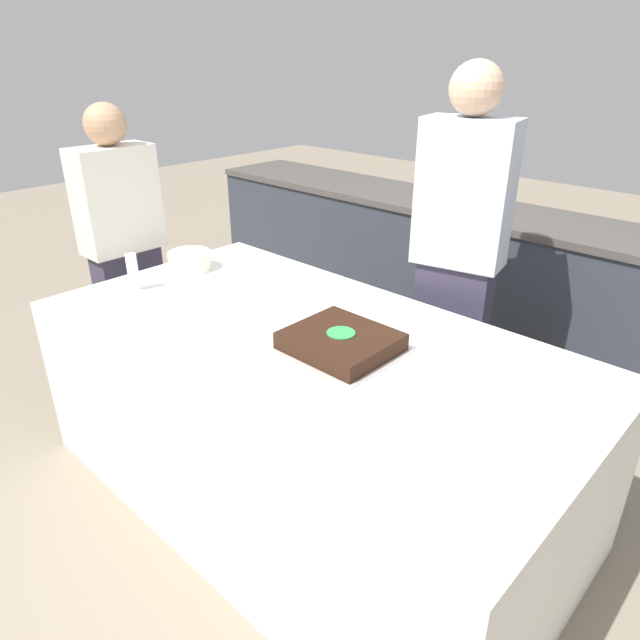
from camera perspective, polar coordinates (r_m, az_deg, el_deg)
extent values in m
plane|color=gray|center=(2.62, -1.43, -16.73)|extent=(14.00, 14.00, 0.00)
cube|color=#333842|center=(3.58, 17.48, 2.65)|extent=(4.40, 0.55, 0.88)
cube|color=#4C4742|center=(3.43, 18.49, 9.73)|extent=(4.40, 0.58, 0.04)
cube|color=white|center=(2.38, -1.53, -9.91)|extent=(2.19, 1.17, 0.76)
cube|color=#B7B2AD|center=(2.09, 2.08, -2.96)|extent=(0.41, 0.37, 0.00)
cube|color=black|center=(2.07, 2.09, -2.13)|extent=(0.37, 0.33, 0.06)
cylinder|color=green|center=(2.06, 2.11, -1.29)|extent=(0.11, 0.11, 0.00)
cylinder|color=white|center=(2.91, -12.89, 5.81)|extent=(0.21, 0.21, 0.09)
cylinder|color=white|center=(2.73, -17.96, 2.89)|extent=(0.06, 0.06, 0.00)
cylinder|color=white|center=(2.72, -18.05, 3.54)|extent=(0.01, 0.01, 0.06)
cylinder|color=white|center=(2.69, -18.29, 5.19)|extent=(0.05, 0.05, 0.11)
cylinder|color=white|center=(2.30, 7.54, -0.28)|extent=(0.19, 0.19, 0.00)
cube|color=#383347|center=(2.81, 12.62, -3.02)|extent=(0.35, 0.22, 0.90)
cube|color=silver|center=(2.54, 14.27, 12.11)|extent=(0.42, 0.28, 0.62)
sphere|color=#D8AD89|center=(2.48, 15.37, 21.45)|extent=(0.21, 0.21, 0.21)
cube|color=#383347|center=(3.31, -17.98, 0.02)|extent=(0.16, 0.34, 0.81)
cube|color=silver|center=(3.09, -19.67, 11.25)|extent=(0.20, 0.39, 0.52)
sphere|color=tan|center=(3.03, -20.71, 17.85)|extent=(0.20, 0.20, 0.20)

